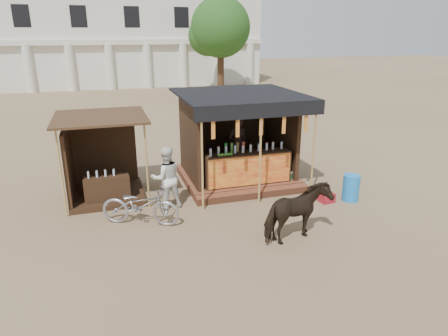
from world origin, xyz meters
TOP-DOWN VIEW (x-y plane):
  - ground at (0.00, 0.00)m, footprint 120.00×120.00m
  - main_stall at (1.00, 3.36)m, footprint 3.60×3.61m
  - secondary_stall at (-3.17, 3.24)m, footprint 2.40×2.40m
  - cow at (1.01, -0.67)m, footprint 1.73×1.14m
  - motorbike at (-2.26, 1.19)m, footprint 2.04×1.42m
  - bystander at (-1.48, 2.00)m, footprint 0.88×0.72m
  - blue_barrel at (3.52, 0.95)m, footprint 0.58×0.58m
  - red_crate at (2.82, 1.07)m, footprint 0.41×0.44m
  - cooler at (2.20, 2.60)m, footprint 0.71×0.56m
  - background_building at (-2.00, 29.94)m, footprint 26.00×7.45m
  - tree at (5.81, 22.14)m, footprint 4.50×4.40m

SIDE VIEW (x-z plane):
  - ground at x=0.00m, z-range 0.00..0.00m
  - red_crate at x=2.82m, z-range 0.00..0.27m
  - cooler at x=2.20m, z-range 0.00..0.46m
  - blue_barrel at x=3.52m, z-range 0.00..0.75m
  - motorbike at x=-2.26m, z-range 0.00..1.02m
  - cow at x=1.01m, z-range 0.00..1.34m
  - bystander at x=-1.48m, z-range 0.00..1.70m
  - secondary_stall at x=-3.17m, z-range -0.34..2.04m
  - main_stall at x=1.00m, z-range -0.36..2.42m
  - background_building at x=-2.00m, z-range -0.11..8.07m
  - tree at x=5.81m, z-range 1.13..8.13m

